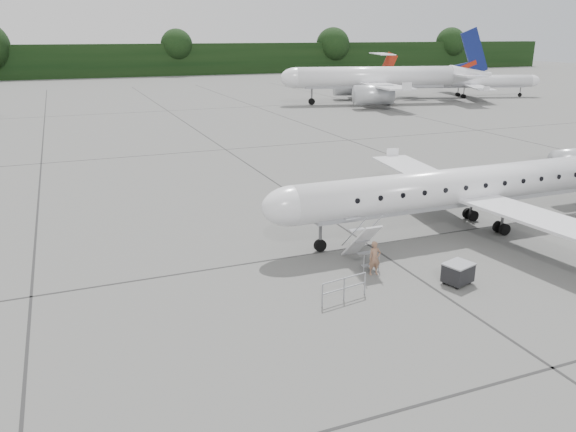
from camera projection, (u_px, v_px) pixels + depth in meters
name	position (u px, v px, depth m)	size (l,w,h in m)	color
ground	(463.00, 254.00, 28.25)	(320.00, 320.00, 0.00)	#575755
treeline	(131.00, 60.00, 141.65)	(260.00, 4.00, 8.00)	black
main_regional_jet	(477.00, 167.00, 30.75)	(28.03, 20.18, 7.19)	silver
airstair	(361.00, 242.00, 26.63)	(0.85, 2.32, 2.25)	silver
passenger	(375.00, 258.00, 25.57)	(0.58, 0.38, 1.60)	#835D47
safety_railing	(344.00, 289.00, 23.15)	(2.20, 0.08, 1.00)	#93959B
baggage_cart	(458.00, 273.00, 24.69)	(1.19, 0.96, 1.03)	black
bg_narrowbody	(375.00, 67.00, 86.42)	(31.46, 22.65, 11.29)	silver
bg_regional_right	(468.00, 75.00, 95.89)	(28.46, 20.49, 7.47)	silver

